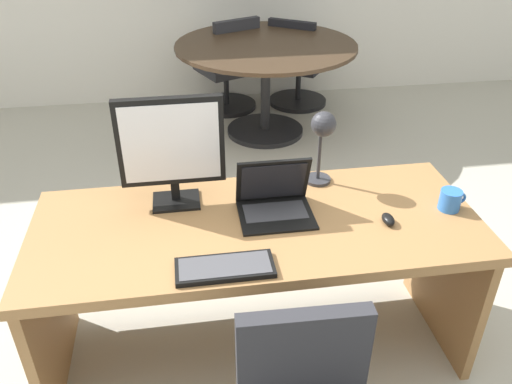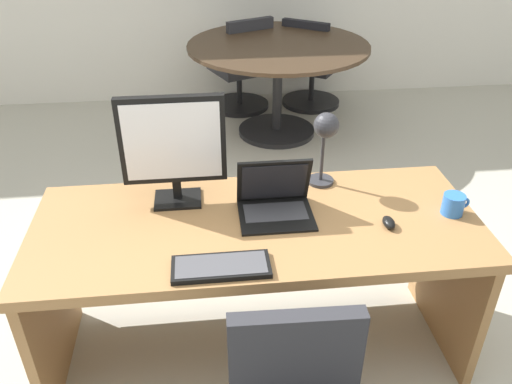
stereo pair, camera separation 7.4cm
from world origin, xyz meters
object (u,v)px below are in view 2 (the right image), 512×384
(mouse, at_px, (389,223))
(meeting_chair_near, at_px, (242,74))
(monitor, at_px, (173,144))
(keyboard, at_px, (221,267))
(desk_lamp, at_px, (325,134))
(desk, at_px, (256,252))
(coffee_mug, at_px, (454,204))
(meeting_table, at_px, (278,66))
(laptop, at_px, (275,196))
(meeting_chair_far, at_px, (310,72))

(mouse, height_order, meeting_chair_near, meeting_chair_near)
(monitor, relative_size, mouse, 5.74)
(mouse, bearing_deg, keyboard, -164.43)
(meeting_chair_near, bearing_deg, desk_lamp, -87.24)
(desk_lamp, bearing_deg, monitor, -174.61)
(desk, relative_size, coffee_mug, 15.89)
(desk, distance_m, meeting_table, 2.38)
(coffee_mug, bearing_deg, meeting_table, 98.79)
(mouse, bearing_deg, laptop, 159.17)
(monitor, height_order, meeting_chair_near, monitor)
(desk, height_order, mouse, mouse)
(desk, bearing_deg, meeting_chair_far, 73.94)
(mouse, distance_m, coffee_mug, 0.30)
(monitor, height_order, meeting_chair_far, monitor)
(meeting_chair_far, bearing_deg, meeting_table, -124.53)
(monitor, relative_size, meeting_table, 0.33)
(desk, height_order, meeting_chair_far, meeting_chair_far)
(keyboard, relative_size, meeting_chair_far, 0.42)
(laptop, distance_m, desk_lamp, 0.35)
(keyboard, distance_m, desk_lamp, 0.77)
(mouse, distance_m, meeting_chair_far, 3.10)
(meeting_chair_near, bearing_deg, keyboard, -96.29)
(meeting_table, xyz_separation_m, meeting_chair_far, (0.40, 0.58, -0.25))
(mouse, distance_m, meeting_chair_near, 3.09)
(monitor, distance_m, mouse, 0.93)
(monitor, distance_m, meeting_chair_near, 2.88)
(meeting_table, bearing_deg, laptop, -98.85)
(monitor, relative_size, meeting_chair_far, 0.57)
(monitor, relative_size, desk_lamp, 1.35)
(monitor, height_order, mouse, monitor)
(coffee_mug, bearing_deg, desk_lamp, 149.56)
(laptop, height_order, coffee_mug, laptop)
(desk_lamp, distance_m, coffee_mug, 0.61)
(mouse, bearing_deg, meeting_chair_far, 84.03)
(laptop, relative_size, desk_lamp, 0.87)
(mouse, xyz_separation_m, meeting_chair_near, (-0.33, 3.05, -0.40))
(meeting_table, height_order, meeting_chair_far, meeting_chair_far)
(laptop, relative_size, meeting_chair_far, 0.36)
(laptop, relative_size, mouse, 3.67)
(desk_lamp, distance_m, meeting_chair_far, 2.83)
(meeting_table, bearing_deg, desk, -100.69)
(meeting_table, bearing_deg, coffee_mug, -81.21)
(monitor, bearing_deg, laptop, -16.64)
(keyboard, bearing_deg, mouse, 15.57)
(desk, xyz_separation_m, meeting_chair_far, (0.84, 2.92, -0.21))
(laptop, bearing_deg, mouse, -20.83)
(desk_lamp, xyz_separation_m, coffee_mug, (0.49, -0.29, -0.21))
(laptop, xyz_separation_m, mouse, (0.44, -0.17, -0.05))
(monitor, relative_size, meeting_chair_near, 0.55)
(keyboard, relative_size, mouse, 4.26)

